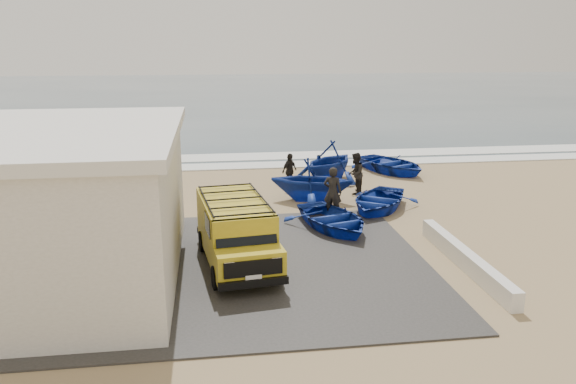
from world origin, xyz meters
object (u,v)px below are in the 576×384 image
boat_mid_left (312,180)px  boat_far_left (329,161)px  fisherman_front (333,192)px  fisherman_back (290,171)px  building (29,205)px  parapet (465,259)px  van (236,230)px  boat_near_left (333,219)px  fisherman_middle (355,173)px  boat_near_right (378,200)px  boat_far_right (391,164)px

boat_mid_left → boat_far_left: size_ratio=0.94×
fisherman_front → fisherman_back: 4.65m
fisherman_front → boat_far_left: bearing=-73.7°
building → parapet: bearing=-4.6°
van → boat_near_left: bearing=30.4°
fisherman_middle → boat_mid_left: bearing=-38.3°
building → boat_near_right: building is taller
fisherman_middle → boat_far_left: bearing=-136.3°
boat_mid_left → fisherman_middle: fisherman_middle is taller
van → fisherman_middle: (5.62, 7.50, -0.17)m
boat_near_left → fisherman_middle: size_ratio=2.10×
boat_far_left → boat_near_left: bearing=-58.6°
building → fisherman_back: size_ratio=5.77×
building → boat_mid_left: 11.57m
fisherman_middle → parapet: bearing=36.9°
parapet → fisherman_back: (-3.89, 10.05, 0.54)m
fisherman_middle → fisherman_back: fisherman_middle is taller
van → boat_far_right: (8.54, 11.31, -0.65)m
fisherman_back → boat_near_left: bearing=-125.9°
boat_far_left → fisherman_back: size_ratio=2.28×
boat_far_left → fisherman_front: size_ratio=1.89×
fisherman_middle → boat_far_right: bearing=172.0°
parapet → boat_far_left: 11.40m
boat_near_right → fisherman_back: fisherman_back is taller
boat_near_right → building: bearing=-122.8°
boat_mid_left → boat_far_right: boat_mid_left is taller
fisherman_back → parapet: bearing=-111.4°
boat_near_left → fisherman_back: fisherman_back is taller
fisherman_front → fisherman_back: fisherman_front is taller
boat_mid_left → fisherman_middle: bearing=-50.7°
building → boat_far_right: building is taller
fisherman_front → boat_near_right: bearing=-135.4°
parapet → boat_mid_left: 8.52m
parapet → fisherman_front: 6.25m
van → fisherman_middle: 9.37m
building → boat_near_left: building is taller
boat_near_right → fisherman_back: size_ratio=2.35×
fisherman_front → boat_far_right: bearing=-96.5°
van → boat_far_right: bearing=45.5°
building → boat_near_left: (9.32, 2.99, -1.76)m
boat_mid_left → fisherman_back: boat_mid_left is taller
boat_mid_left → fisherman_front: size_ratio=1.77×
fisherman_front → fisherman_middle: bearing=-91.3°
boat_near_right → fisherman_front: size_ratio=1.95×
boat_near_left → boat_far_left: (1.39, 7.24, 0.58)m
boat_mid_left → fisherman_back: bearing=33.0°
building → parapet: 12.68m
building → van: (5.74, 0.21, -1.07)m
boat_near_left → van: bearing=-158.9°
boat_near_right → fisherman_middle: 2.62m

